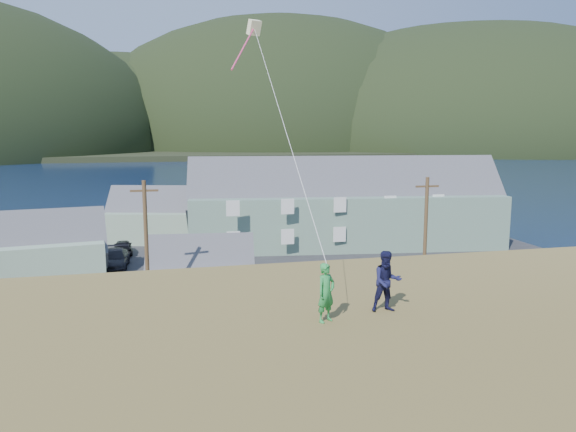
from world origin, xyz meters
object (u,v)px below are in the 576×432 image
at_px(shed_palegreen_near, 44,250).
at_px(kite_flyer_navy, 387,281).
at_px(lodge, 345,205).
at_px(wharf, 120,221).
at_px(shed_palegreen_far, 160,216).
at_px(kite_flyer_green, 326,293).
at_px(shed_white, 201,273).

bearing_deg(shed_palegreen_near, kite_flyer_navy, -73.79).
height_order(lodge, kite_flyer_navy, lodge).
height_order(wharf, shed_palegreen_far, shed_palegreen_far).
height_order(wharf, shed_palegreen_near, shed_palegreen_near).
distance_m(shed_palegreen_near, kite_flyer_navy, 36.33).
bearing_deg(kite_flyer_navy, shed_palegreen_far, 101.07).
relative_size(shed_palegreen_far, kite_flyer_green, 7.86).
height_order(lodge, shed_palegreen_near, lodge).
bearing_deg(kite_flyer_green, wharf, 69.01).
xyz_separation_m(lodge, shed_palegreen_near, (-27.32, -7.48, -1.69)).
bearing_deg(wharf, shed_palegreen_near, -99.12).
relative_size(wharf, shed_palegreen_near, 2.58).
distance_m(wharf, kite_flyer_green, 59.93).
xyz_separation_m(shed_palegreen_near, shed_white, (11.55, -8.64, -0.34)).
distance_m(lodge, kite_flyer_green, 43.27).
relative_size(lodge, shed_white, 4.16).
relative_size(shed_white, kite_flyer_green, 5.15).
bearing_deg(wharf, shed_palegreen_far, -67.28).
bearing_deg(shed_palegreen_far, kite_flyer_navy, -68.06).
bearing_deg(kite_flyer_navy, kite_flyer_green, -163.42).
xyz_separation_m(lodge, shed_palegreen_far, (-18.36, 6.58, -1.52)).
xyz_separation_m(shed_palegreen_far, kite_flyer_green, (3.97, -47.22, 5.22)).
bearing_deg(wharf, kite_flyer_navy, -79.70).
xyz_separation_m(wharf, kite_flyer_navy, (10.62, -58.40, 7.57)).
height_order(lodge, shed_palegreen_far, lodge).
bearing_deg(shed_palegreen_near, wharf, 72.87).
relative_size(shed_white, shed_palegreen_far, 0.66).
bearing_deg(kite_flyer_green, shed_white, 63.71).
xyz_separation_m(shed_white, kite_flyer_green, (1.39, -24.52, 5.72)).
relative_size(shed_white, kite_flyer_navy, 4.73).
distance_m(wharf, shed_palegreen_far, 12.76).
xyz_separation_m(shed_palegreen_near, kite_flyer_green, (12.93, -33.16, 5.38)).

